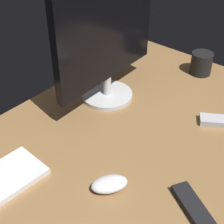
{
  "coord_description": "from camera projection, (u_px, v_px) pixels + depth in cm",
  "views": [
    {
      "loc": [
        -64.38,
        -52.03,
        76.85
      ],
      "look_at": [
        6.11,
        7.39,
        8.0
      ],
      "focal_mm": 55.19,
      "sensor_mm": 36.0,
      "label": 1
    }
  ],
  "objects": [
    {
      "name": "desk",
      "position": [
        117.0,
        147.0,
        1.12
      ],
      "size": [
        140.0,
        84.0,
        2.0
      ],
      "primitive_type": "cube",
      "color": "olive",
      "rests_on": "ground"
    },
    {
      "name": "monitor",
      "position": [
        107.0,
        40.0,
        1.19
      ],
      "size": [
        48.42,
        19.48,
        44.07
      ],
      "rotation": [
        0.0,
        0.0,
        0.02
      ],
      "color": "silver",
      "rests_on": "desk"
    },
    {
      "name": "computer_mouse",
      "position": [
        109.0,
        184.0,
        0.95
      ],
      "size": [
        12.06,
        10.88,
        3.54
      ],
      "primitive_type": "ellipsoid",
      "rotation": [
        0.0,
        0.0,
        -0.59
      ],
      "color": "silver",
      "rests_on": "desk"
    },
    {
      "name": "tv_remote",
      "position": [
        194.0,
        208.0,
        0.9
      ],
      "size": [
        12.3,
        16.35,
        2.02
      ],
      "primitive_type": "cube",
      "rotation": [
        0.0,
        0.0,
        1.05
      ],
      "color": "black",
      "rests_on": "desk"
    },
    {
      "name": "coffee_mug",
      "position": [
        201.0,
        63.0,
        1.45
      ],
      "size": [
        8.95,
        8.95,
        9.34
      ],
      "primitive_type": "cylinder",
      "color": "black",
      "rests_on": "desk"
    }
  ]
}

